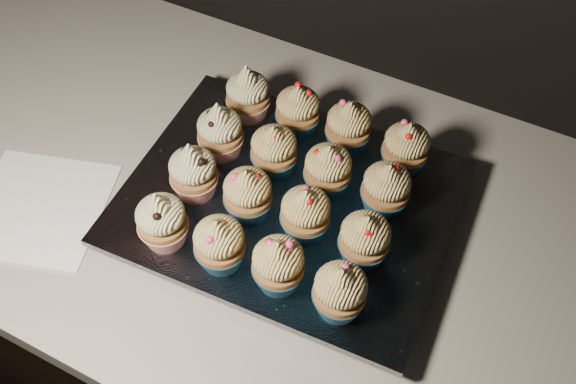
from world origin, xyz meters
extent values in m
cube|color=black|center=(0.00, 1.70, 0.43)|extent=(2.40, 0.60, 0.86)
cube|color=beige|center=(0.00, 1.70, 0.88)|extent=(2.44, 0.64, 0.04)
cube|color=white|center=(-0.25, 1.54, 0.90)|extent=(0.22, 0.22, 0.00)
cube|color=black|center=(0.05, 1.69, 0.91)|extent=(0.40, 0.32, 0.02)
cube|color=silver|center=(0.05, 1.69, 0.93)|extent=(0.44, 0.35, 0.01)
cone|color=red|center=(-0.06, 1.56, 0.95)|extent=(0.06, 0.06, 0.03)
ellipsoid|color=beige|center=(-0.06, 1.56, 0.99)|extent=(0.06, 0.06, 0.04)
cone|color=beige|center=(-0.06, 1.56, 1.02)|extent=(0.03, 0.03, 0.03)
cone|color=navy|center=(0.02, 1.57, 0.95)|extent=(0.06, 0.06, 0.03)
ellipsoid|color=#DFBE70|center=(0.02, 1.57, 0.99)|extent=(0.06, 0.06, 0.04)
cone|color=#DFBE70|center=(0.02, 1.57, 1.01)|extent=(0.03, 0.03, 0.02)
cone|color=navy|center=(0.10, 1.57, 0.95)|extent=(0.06, 0.06, 0.03)
ellipsoid|color=#DFBE70|center=(0.10, 1.57, 0.99)|extent=(0.06, 0.06, 0.04)
cone|color=#DFBE70|center=(0.10, 1.57, 1.01)|extent=(0.03, 0.03, 0.02)
cone|color=navy|center=(0.18, 1.57, 0.95)|extent=(0.06, 0.06, 0.03)
ellipsoid|color=#DFBE70|center=(0.18, 1.57, 0.99)|extent=(0.06, 0.06, 0.04)
cone|color=#DFBE70|center=(0.18, 1.57, 1.01)|extent=(0.03, 0.03, 0.02)
cone|color=red|center=(-0.06, 1.64, 0.95)|extent=(0.06, 0.06, 0.03)
ellipsoid|color=beige|center=(-0.06, 1.64, 0.99)|extent=(0.06, 0.06, 0.04)
cone|color=beige|center=(-0.06, 1.64, 1.02)|extent=(0.03, 0.03, 0.03)
cone|color=navy|center=(0.02, 1.65, 0.95)|extent=(0.06, 0.06, 0.03)
ellipsoid|color=#DFBE70|center=(0.02, 1.65, 0.99)|extent=(0.06, 0.06, 0.04)
cone|color=#DFBE70|center=(0.02, 1.65, 1.01)|extent=(0.03, 0.03, 0.02)
cone|color=navy|center=(0.09, 1.65, 0.95)|extent=(0.06, 0.06, 0.03)
ellipsoid|color=#DFBE70|center=(0.09, 1.65, 0.99)|extent=(0.06, 0.06, 0.04)
cone|color=#DFBE70|center=(0.09, 1.65, 1.01)|extent=(0.03, 0.03, 0.02)
cone|color=navy|center=(0.17, 1.65, 0.95)|extent=(0.06, 0.06, 0.03)
ellipsoid|color=#DFBE70|center=(0.17, 1.65, 0.99)|extent=(0.06, 0.06, 0.04)
cone|color=#DFBE70|center=(0.17, 1.65, 1.01)|extent=(0.03, 0.03, 0.02)
cone|color=red|center=(-0.07, 1.72, 0.95)|extent=(0.06, 0.06, 0.03)
ellipsoid|color=beige|center=(-0.07, 1.72, 0.99)|extent=(0.06, 0.06, 0.04)
cone|color=beige|center=(-0.07, 1.72, 1.02)|extent=(0.03, 0.03, 0.03)
cone|color=navy|center=(0.01, 1.72, 0.95)|extent=(0.06, 0.06, 0.03)
ellipsoid|color=#DFBE70|center=(0.01, 1.72, 0.99)|extent=(0.06, 0.06, 0.04)
cone|color=#DFBE70|center=(0.01, 1.72, 1.01)|extent=(0.03, 0.03, 0.02)
cone|color=navy|center=(0.09, 1.73, 0.95)|extent=(0.06, 0.06, 0.03)
ellipsoid|color=#DFBE70|center=(0.09, 1.73, 0.99)|extent=(0.06, 0.06, 0.04)
cone|color=#DFBE70|center=(0.09, 1.73, 1.01)|extent=(0.03, 0.03, 0.02)
cone|color=navy|center=(0.17, 1.73, 0.95)|extent=(0.06, 0.06, 0.03)
ellipsoid|color=#DFBE70|center=(0.17, 1.73, 0.99)|extent=(0.06, 0.06, 0.04)
cone|color=#DFBE70|center=(0.17, 1.73, 1.01)|extent=(0.03, 0.03, 0.02)
cone|color=red|center=(-0.07, 1.80, 0.95)|extent=(0.06, 0.06, 0.03)
ellipsoid|color=beige|center=(-0.07, 1.80, 0.99)|extent=(0.06, 0.06, 0.04)
cone|color=beige|center=(-0.07, 1.80, 1.02)|extent=(0.03, 0.03, 0.03)
cone|color=navy|center=(0.01, 1.80, 0.95)|extent=(0.06, 0.06, 0.03)
ellipsoid|color=#DFBE70|center=(0.01, 1.80, 0.99)|extent=(0.06, 0.06, 0.04)
cone|color=#DFBE70|center=(0.01, 1.80, 1.01)|extent=(0.03, 0.03, 0.02)
cone|color=navy|center=(0.08, 1.81, 0.95)|extent=(0.06, 0.06, 0.03)
ellipsoid|color=#DFBE70|center=(0.08, 1.81, 0.99)|extent=(0.06, 0.06, 0.04)
cone|color=#DFBE70|center=(0.08, 1.81, 1.01)|extent=(0.03, 0.03, 0.02)
cone|color=navy|center=(0.17, 1.81, 0.95)|extent=(0.06, 0.06, 0.03)
ellipsoid|color=#DFBE70|center=(0.17, 1.81, 0.99)|extent=(0.06, 0.06, 0.04)
cone|color=#DFBE70|center=(0.17, 1.81, 1.01)|extent=(0.03, 0.03, 0.02)
camera|label=1|loc=(0.28, 1.24, 1.61)|focal=40.00mm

